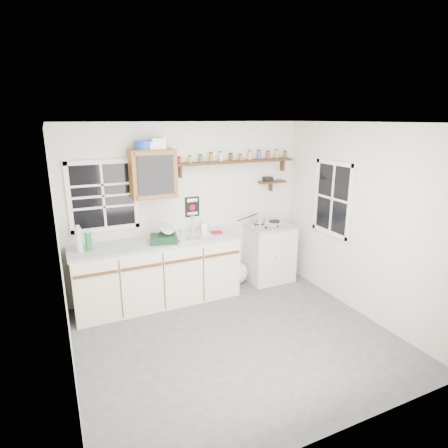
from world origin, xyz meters
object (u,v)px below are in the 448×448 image
object	(u,v)px
upper_cabinet	(153,174)
dish_rack	(164,236)
right_cabinet	(269,253)
hotplate	(267,224)
main_cabinet	(158,272)
spice_shelf	(236,161)

from	to	relation	value
upper_cabinet	dish_rack	world-z (taller)	upper_cabinet
upper_cabinet	dish_rack	distance (m)	0.86
right_cabinet	hotplate	xyz separation A→B (m)	(-0.07, -0.02, 0.49)
main_cabinet	right_cabinet	distance (m)	1.84
main_cabinet	hotplate	size ratio (longest dim) A/B	4.03
right_cabinet	upper_cabinet	xyz separation A→B (m)	(-1.80, 0.12, 1.37)
upper_cabinet	hotplate	distance (m)	1.94
main_cabinet	spice_shelf	xyz separation A→B (m)	(1.32, 0.21, 1.47)
upper_cabinet	spice_shelf	size ratio (longest dim) A/B	0.34
main_cabinet	right_cabinet	size ratio (longest dim) A/B	2.54
hotplate	main_cabinet	bearing A→B (deg)	-175.06
main_cabinet	upper_cabinet	size ratio (longest dim) A/B	3.55
right_cabinet	upper_cabinet	size ratio (longest dim) A/B	1.40
main_cabinet	right_cabinet	bearing A→B (deg)	0.79
main_cabinet	right_cabinet	xyz separation A→B (m)	(1.83, 0.03, -0.01)
dish_rack	hotplate	size ratio (longest dim) A/B	0.70
upper_cabinet	spice_shelf	xyz separation A→B (m)	(1.28, 0.07, 0.11)
main_cabinet	spice_shelf	size ratio (longest dim) A/B	1.21
dish_rack	spice_shelf	bearing A→B (deg)	26.53
spice_shelf	dish_rack	size ratio (longest dim) A/B	4.75
dish_rack	hotplate	world-z (taller)	dish_rack
right_cabinet	hotplate	world-z (taller)	hotplate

